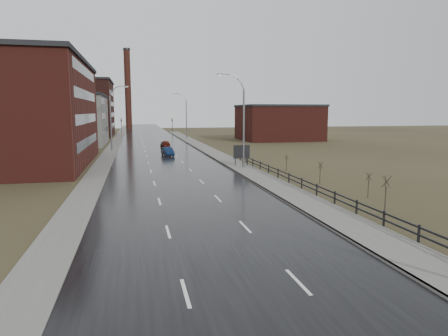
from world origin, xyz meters
name	(u,v)px	position (x,y,z in m)	size (l,w,h in m)	color
road	(159,151)	(0.00, 60.00, 0.03)	(14.00, 300.00, 0.06)	black
sidewalk_right	(244,169)	(8.60, 35.00, 0.09)	(3.20, 180.00, 0.18)	#595651
curb_right	(232,170)	(7.08, 35.00, 0.09)	(0.16, 180.00, 0.18)	slate
sidewalk_left	(110,152)	(-8.20, 60.00, 0.06)	(2.40, 260.00, 0.12)	#595651
warehouse_mid	(65,119)	(-17.99, 78.00, 5.26)	(16.32, 20.40, 10.50)	slate
warehouse_far	(63,108)	(-22.99, 108.00, 7.76)	(26.52, 24.48, 15.50)	#331611
building_right	(278,122)	(30.30, 82.00, 4.26)	(18.36, 16.32, 8.50)	#471914
smokestack	(128,89)	(-6.00, 150.00, 15.50)	(2.70, 2.70, 30.70)	#331611
streetlight_right_mid	(241,121)	(8.50, 36.00, 5.84)	(3.36, 0.28, 11.35)	slate
streetlight_left	(112,118)	(-7.70, 62.00, 5.84)	(3.36, 0.28, 11.35)	slate
streetlight_right_far	(185,116)	(8.50, 90.00, 5.84)	(3.36, 0.28, 11.35)	slate
guardrail	(321,190)	(10.30, 18.31, 0.71)	(0.10, 53.05, 1.10)	black
shrub_c	(386,195)	(12.04, 12.45, 1.47)	(0.65, 0.68, 2.76)	#382D23
shrub_d	(368,185)	(14.19, 17.78, 1.10)	(0.49, 0.52, 2.07)	#382D23
shrub_e	(320,172)	(13.28, 24.53, 1.14)	(0.51, 0.54, 2.15)	#382D23
shrub_f	(286,162)	(13.20, 33.04, 1.02)	(0.46, 0.48, 1.92)	#382D23
billboard	(242,152)	(9.10, 37.99, 1.80)	(2.12, 0.17, 2.72)	black
traffic_light_left	(121,119)	(-8.00, 120.00, 4.60)	(0.58, 2.73, 5.30)	black
traffic_light_right	(172,119)	(8.00, 120.00, 4.60)	(0.58, 2.73, 5.30)	black
car_near	(168,152)	(0.95, 51.98, 0.66)	(1.39, 3.98, 1.31)	#0B1B3B
car_far	(165,144)	(1.71, 66.87, 0.68)	(1.61, 4.01, 1.37)	#4B140C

